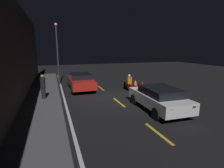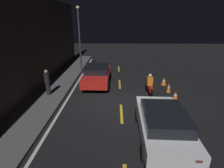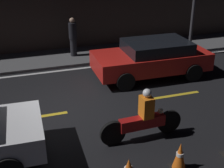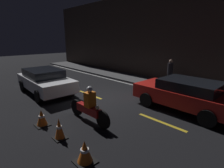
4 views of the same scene
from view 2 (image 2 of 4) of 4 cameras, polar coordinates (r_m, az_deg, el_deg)
name	(u,v)px [view 2 (image 2 of 4)]	position (r m, az deg, el deg)	size (l,w,h in m)	color
ground_plane	(121,105)	(10.35, 2.93, -6.77)	(56.00, 56.00, 0.00)	black
raised_curb	(41,103)	(11.20, -22.04, -5.83)	(28.00, 2.22, 0.10)	#4C4C4F
building_front	(10,50)	(10.90, -30.43, 9.62)	(28.00, 0.30, 6.39)	#382D28
lane_dash_c	(121,113)	(9.46, 3.10, -9.51)	(2.00, 0.14, 0.01)	gold
lane_dash_d	(120,84)	(13.55, 2.52, -0.02)	(2.00, 0.14, 0.01)	gold
lane_dash_e	(119,69)	(17.84, 2.22, 5.00)	(2.00, 0.14, 0.01)	gold
lane_solid_kerb	(64,104)	(10.77, -15.29, -6.36)	(25.20, 0.14, 0.01)	silver
sedan_white	(163,123)	(7.58, 16.29, -12.16)	(4.32, 2.09, 1.35)	silver
taxi_red	(97,75)	(13.43, -4.90, 3.08)	(4.24, 2.01, 1.36)	red
motorcycle	(150,86)	(11.78, 12.22, -0.73)	(2.24, 0.37, 1.40)	black
traffic_cone_near	(175,96)	(11.43, 19.95, -3.68)	(0.48, 0.48, 0.60)	black
traffic_cone_mid	(169,88)	(12.48, 18.01, -1.23)	(0.39, 0.39, 0.69)	black
traffic_cone_far	(164,81)	(13.81, 16.57, 0.81)	(0.51, 0.51, 0.61)	black
pedestrian	(47,82)	(11.88, -20.33, 0.56)	(0.34, 0.34, 1.66)	black
street_lamp	(80,38)	(15.78, -10.55, 14.62)	(0.28, 0.28, 5.76)	#333338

